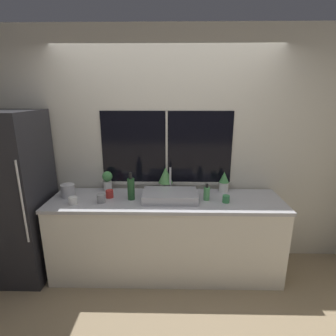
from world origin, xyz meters
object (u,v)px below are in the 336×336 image
(potted_plant_center, at_px, (166,177))
(mug_red, at_px, (110,194))
(refrigerator, at_px, (16,197))
(potted_plant_left, at_px, (108,180))
(soap_bottle, at_px, (207,193))
(potted_plant_right, at_px, (224,181))
(kettle, at_px, (68,190))
(mug_white, at_px, (73,201))
(sink, at_px, (170,196))
(bottle_tall, at_px, (131,188))
(mug_grey, at_px, (101,198))
(mug_green, at_px, (226,199))

(potted_plant_center, xyz_separation_m, mug_red, (-0.61, -0.21, -0.12))
(refrigerator, xyz_separation_m, mug_red, (0.99, 0.08, 0.02))
(potted_plant_left, distance_m, soap_bottle, 1.15)
(potted_plant_right, relative_size, kettle, 1.51)
(refrigerator, relative_size, potted_plant_left, 7.79)
(soap_bottle, distance_m, mug_white, 1.40)
(sink, distance_m, potted_plant_center, 0.29)
(potted_plant_right, distance_m, bottle_tall, 1.07)
(bottle_tall, xyz_separation_m, mug_grey, (-0.30, -0.09, -0.08))
(potted_plant_right, bearing_deg, mug_grey, -165.46)
(sink, distance_m, soap_bottle, 0.39)
(refrigerator, relative_size, bottle_tall, 6.10)
(sink, bearing_deg, soap_bottle, 0.07)
(soap_bottle, relative_size, mug_grey, 1.95)
(sink, height_order, mug_green, sink)
(potted_plant_left, relative_size, mug_grey, 2.55)
(potted_plant_center, xyz_separation_m, potted_plant_right, (0.67, 0.00, -0.04))
(mug_white, bearing_deg, sink, 7.79)
(mug_grey, bearing_deg, refrigerator, 176.03)
(soap_bottle, bearing_deg, bottle_tall, 179.98)
(mug_red, distance_m, kettle, 0.46)
(potted_plant_left, distance_m, potted_plant_center, 0.68)
(soap_bottle, xyz_separation_m, bottle_tall, (-0.81, 0.00, 0.05))
(mug_grey, height_order, kettle, kettle)
(potted_plant_center, distance_m, soap_bottle, 0.52)
(refrigerator, height_order, kettle, refrigerator)
(sink, height_order, potted_plant_center, sink)
(soap_bottle, xyz_separation_m, mug_green, (0.20, -0.07, -0.04))
(sink, relative_size, mug_grey, 6.27)
(mug_red, relative_size, kettle, 0.53)
(potted_plant_center, relative_size, soap_bottle, 1.60)
(refrigerator, bearing_deg, kettle, 9.78)
(potted_plant_right, xyz_separation_m, soap_bottle, (-0.23, -0.26, -0.05))
(refrigerator, relative_size, potted_plant_center, 6.35)
(sink, relative_size, soap_bottle, 3.21)
(kettle, bearing_deg, potted_plant_center, 10.10)
(potted_plant_right, relative_size, mug_grey, 2.57)
(potted_plant_right, height_order, kettle, potted_plant_right)
(potted_plant_left, relative_size, bottle_tall, 0.78)
(mug_red, bearing_deg, bottle_tall, -11.23)
(refrigerator, distance_m, kettle, 0.54)
(refrigerator, xyz_separation_m, soap_bottle, (2.05, 0.03, 0.05))
(bottle_tall, bearing_deg, refrigerator, -178.75)
(soap_bottle, relative_size, mug_white, 2.04)
(soap_bottle, height_order, mug_red, soap_bottle)
(potted_plant_right, relative_size, mug_red, 2.84)
(potted_plant_center, bearing_deg, potted_plant_right, 0.00)
(potted_plant_left, bearing_deg, bottle_tall, -39.17)
(potted_plant_right, xyz_separation_m, kettle, (-1.75, -0.19, -0.05))
(sink, xyz_separation_m, bottle_tall, (-0.42, 0.00, 0.08))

